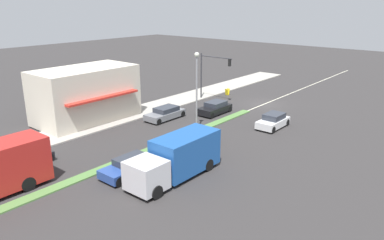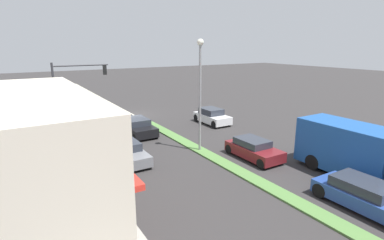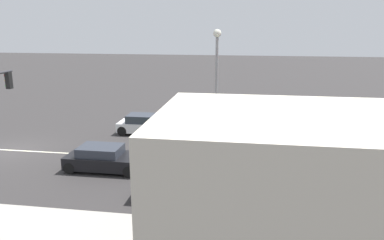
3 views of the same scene
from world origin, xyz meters
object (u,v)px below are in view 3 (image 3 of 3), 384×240
(street_lamp, at_px, (217,79))
(delivery_truck, at_px, (346,121))
(van_white, at_px, (144,124))
(sedan_maroon, at_px, (266,142))
(suv_black, at_px, (104,158))
(pedestrian, at_px, (152,236))
(suv_grey, at_px, (184,186))

(street_lamp, height_order, delivery_truck, street_lamp)
(van_white, distance_m, sedan_maroon, 9.05)
(delivery_truck, xyz_separation_m, van_white, (0.00, -13.92, -0.80))
(delivery_truck, relative_size, suv_black, 1.83)
(delivery_truck, distance_m, sedan_maroon, 6.06)
(pedestrian, xyz_separation_m, suv_black, (-7.73, -4.75, -0.41))
(pedestrian, relative_size, suv_black, 0.43)
(suv_black, bearing_deg, delivery_truck, 117.00)
(suv_grey, bearing_deg, sedan_maroon, 151.48)
(street_lamp, height_order, sedan_maroon, street_lamp)
(suv_black, height_order, van_white, van_white)
(suv_black, bearing_deg, van_white, 178.28)
(van_white, bearing_deg, sedan_maroon, 71.98)
(delivery_truck, bearing_deg, suv_black, -63.00)
(street_lamp, xyz_separation_m, suv_black, (2.20, -5.88, -4.14))
(pedestrian, relative_size, sedan_maroon, 0.46)
(delivery_truck, xyz_separation_m, suv_black, (7.20, -14.13, -0.83))
(suv_grey, height_order, van_white, van_white)
(street_lamp, height_order, suv_grey, street_lamp)
(suv_grey, bearing_deg, delivery_truck, 137.33)
(delivery_truck, bearing_deg, suv_grey, -42.67)
(delivery_truck, height_order, van_white, delivery_truck)
(suv_grey, bearing_deg, pedestrian, -1.94)
(pedestrian, bearing_deg, delivery_truck, 147.85)
(delivery_truck, height_order, sedan_maroon, delivery_truck)
(pedestrian, distance_m, suv_grey, 4.96)
(pedestrian, relative_size, delivery_truck, 0.24)
(street_lamp, height_order, pedestrian, street_lamp)
(pedestrian, distance_m, suv_black, 9.08)
(pedestrian, distance_m, sedan_maroon, 12.81)
(delivery_truck, bearing_deg, sedan_maroon, -62.18)
(pedestrian, relative_size, suv_grey, 0.40)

